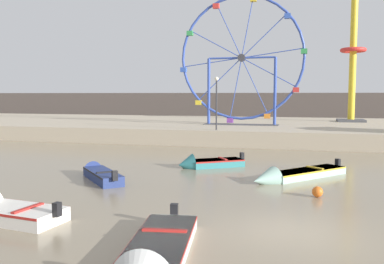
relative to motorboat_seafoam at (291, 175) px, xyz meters
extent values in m
plane|color=gray|center=(0.13, -8.13, -0.21)|extent=(240.00, 240.00, 0.00)
cube|color=#B7A88E|center=(0.13, 22.66, 0.43)|extent=(110.00, 22.22, 1.29)
cube|color=#564C47|center=(0.13, 43.92, 1.99)|extent=(140.00, 3.00, 4.40)
cube|color=#93BCAD|center=(0.75, 0.86, -0.02)|extent=(3.98, 4.34, 0.38)
cube|color=gold|center=(0.75, 0.86, 0.13)|extent=(3.97, 4.32, 0.08)
cone|color=#93BCAD|center=(-1.20, -1.39, -0.02)|extent=(1.71, 1.72, 1.14)
cube|color=black|center=(2.35, 2.72, 0.28)|extent=(0.31, 0.31, 0.44)
cube|color=gold|center=(1.13, 1.31, 0.20)|extent=(0.87, 0.79, 0.06)
cube|color=silver|center=(-3.07, -10.72, -0.02)|extent=(2.09, 4.53, 0.37)
cube|color=#B2231E|center=(-3.07, -10.72, 0.12)|extent=(2.10, 4.49, 0.08)
cube|color=black|center=(-3.40, -8.46, 0.27)|extent=(0.27, 0.23, 0.44)
cube|color=#B2231E|center=(-3.15, -10.18, 0.19)|extent=(1.27, 0.34, 0.06)
cube|color=navy|center=(-8.81, -2.69, 0.02)|extent=(3.18, 3.32, 0.47)
cube|color=black|center=(-8.81, -2.69, 0.22)|extent=(3.17, 3.30, 0.08)
cone|color=navy|center=(-10.35, -1.02, 0.02)|extent=(1.37, 1.37, 0.95)
cube|color=black|center=(-7.52, -4.08, 0.37)|extent=(0.31, 0.31, 0.44)
cube|color=black|center=(-8.50, -3.02, 0.29)|extent=(0.74, 0.70, 0.06)
cube|color=teal|center=(-4.29, 2.72, 0.00)|extent=(3.20, 2.72, 0.42)
cube|color=#B2231E|center=(-4.29, 2.72, 0.17)|extent=(3.19, 2.72, 0.08)
cone|color=teal|center=(-5.87, 1.66, 0.00)|extent=(1.35, 1.46, 1.20)
cube|color=black|center=(-2.95, 3.60, 0.32)|extent=(0.30, 0.31, 0.44)
cube|color=#B2231E|center=(-3.97, 2.92, 0.24)|extent=(0.73, 0.98, 0.06)
cube|color=silver|center=(-8.43, -9.37, 0.02)|extent=(3.06, 1.90, 0.46)
cube|color=#B2231E|center=(-8.43, -9.37, 0.21)|extent=(3.03, 1.92, 0.08)
cube|color=black|center=(-6.90, -9.57, 0.36)|extent=(0.23, 0.26, 0.44)
cube|color=#B2231E|center=(-8.07, -9.42, 0.28)|extent=(0.33, 1.32, 0.06)
torus|color=#334CA8|center=(-5.20, 18.69, 7.36)|extent=(11.61, 0.24, 11.61)
cylinder|color=#38383D|center=(-5.20, 18.69, 7.36)|extent=(0.70, 0.50, 0.70)
cylinder|color=#334CA8|center=(-6.42, 18.69, 9.93)|extent=(2.52, 0.08, 5.16)
cube|color=red|center=(-7.65, 18.69, 12.21)|extent=(0.56, 0.48, 0.44)
cylinder|color=#334CA8|center=(-7.70, 18.69, 8.72)|extent=(5.03, 0.08, 2.78)
cube|color=#33934C|center=(-10.19, 18.69, 9.79)|extent=(0.56, 0.48, 0.44)
cylinder|color=#334CA8|center=(-8.02, 18.69, 6.99)|extent=(5.65, 0.08, 0.82)
cube|color=#3356B7|center=(-10.83, 18.69, 6.34)|extent=(0.56, 0.48, 0.44)
cylinder|color=#334CA8|center=(-7.26, 18.69, 5.40)|extent=(4.18, 0.08, 3.97)
cube|color=yellow|center=(-9.32, 18.69, 3.17)|extent=(0.56, 0.48, 0.44)
cylinder|color=#334CA8|center=(-5.72, 18.69, 4.57)|extent=(1.11, 0.08, 5.60)
cube|color=purple|center=(-6.23, 18.69, 1.49)|extent=(0.56, 0.48, 0.44)
cylinder|color=#334CA8|center=(-3.98, 18.69, 4.80)|extent=(2.52, 0.08, 5.16)
cube|color=orange|center=(-2.75, 18.69, 1.95)|extent=(0.56, 0.48, 0.44)
cylinder|color=#334CA8|center=(-2.70, 18.69, 6.01)|extent=(5.03, 0.08, 2.78)
cube|color=red|center=(-0.20, 18.69, 4.37)|extent=(0.56, 0.48, 0.44)
cylinder|color=#334CA8|center=(-2.38, 18.69, 7.73)|extent=(5.65, 0.08, 0.82)
cube|color=#33934C|center=(0.43, 18.69, 7.82)|extent=(0.56, 0.48, 0.44)
cylinder|color=#334CA8|center=(-3.14, 18.69, 9.32)|extent=(4.18, 0.08, 3.97)
cube|color=#3356B7|center=(-1.08, 18.69, 10.99)|extent=(0.56, 0.48, 0.44)
cylinder|color=#334CA8|center=(-4.68, 18.69, 10.16)|extent=(1.11, 0.08, 5.60)
cylinder|color=#334CA8|center=(-8.33, 18.69, 4.22)|extent=(0.28, 0.28, 6.28)
cylinder|color=#334CA8|center=(-2.07, 18.69, 4.22)|extent=(0.28, 0.28, 6.28)
cylinder|color=#334CA8|center=(-5.20, 18.69, 7.36)|extent=(6.25, 0.18, 0.18)
cube|color=#4C4C51|center=(-5.20, 18.69, 1.12)|extent=(7.05, 1.20, 0.08)
cylinder|color=gold|center=(5.39, 26.52, 7.94)|extent=(0.70, 0.70, 13.73)
torus|color=red|center=(5.39, 26.52, 8.58)|extent=(2.64, 2.64, 0.44)
cube|color=#4C4C51|center=(5.39, 26.52, 1.20)|extent=(2.80, 2.80, 0.24)
cylinder|color=#2D2D33|center=(-6.31, 12.47, 3.07)|extent=(0.12, 0.12, 3.99)
sphere|color=#F2EACC|center=(-6.31, 12.47, 5.21)|extent=(0.32, 0.32, 0.32)
sphere|color=orange|center=(1.13, -3.42, 0.01)|extent=(0.44, 0.44, 0.44)
camera|label=1|loc=(0.51, -21.03, 3.96)|focal=39.54mm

